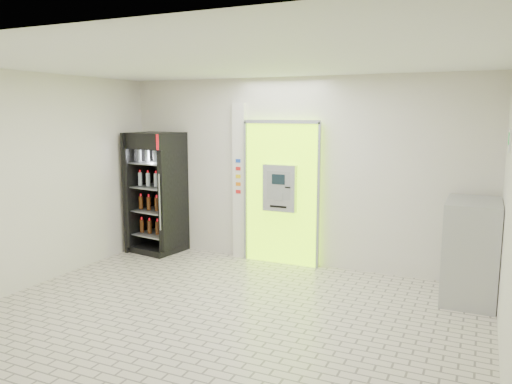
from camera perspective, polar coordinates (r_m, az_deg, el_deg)
The scene contains 7 objects.
ground at distance 6.19m, azimuth -3.86°, elevation -14.20°, with size 6.00×6.00×0.00m, color beige.
room_shell at distance 5.72m, azimuth -4.06°, elevation 3.02°, with size 6.00×6.00×6.00m.
atm_assembly at distance 8.06m, azimuth 2.98°, elevation -0.02°, with size 1.30×0.24×2.33m.
pillar at distance 8.39m, azimuth -1.88°, elevation 1.23°, with size 0.22×0.11×2.60m.
beverage_cooler at distance 8.94m, azimuth -11.28°, elevation -0.33°, with size 0.89×0.84×2.10m.
steel_cabinet at distance 7.11m, azimuth 23.36°, elevation -6.18°, with size 0.67×1.00×1.33m.
exit_sign at distance 6.40m, azimuth 27.01°, elevation 5.22°, with size 0.02×0.22×0.26m.
Camera 1 is at (2.73, -4.99, 2.44)m, focal length 35.00 mm.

